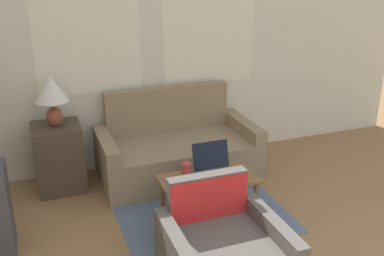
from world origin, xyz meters
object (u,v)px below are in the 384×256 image
table_lamp (52,93)px  cup_navy (187,169)px  laptop (215,167)px  couch (176,151)px  coffee_table (209,184)px  cup_yellow (191,182)px

table_lamp → cup_navy: bearing=-44.7°
table_lamp → laptop: (1.27, -1.10, -0.52)m
laptop → cup_navy: size_ratio=3.20×
couch → coffee_table: size_ratio=1.97×
coffee_table → cup_navy: size_ratio=8.06×
coffee_table → cup_yellow: size_ratio=10.16×
coffee_table → cup_yellow: (-0.20, -0.08, 0.10)m
laptop → cup_yellow: size_ratio=4.03×
coffee_table → cup_yellow: bearing=-157.3°
table_lamp → coffee_table: bearing=-44.1°
laptop → cup_navy: 0.25m
cup_yellow → table_lamp: bearing=128.6°
cup_yellow → laptop: bearing=27.1°
cup_navy → table_lamp: bearing=135.3°
couch → table_lamp: bearing=175.3°
laptop → cup_yellow: laptop is taller
couch → cup_navy: bearing=-102.8°
laptop → coffee_table: bearing=-143.4°
laptop → cup_navy: laptop is taller
couch → cup_yellow: size_ratio=20.00×
couch → laptop: (0.03, -0.99, 0.25)m
table_lamp → cup_navy: (1.03, -1.02, -0.53)m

